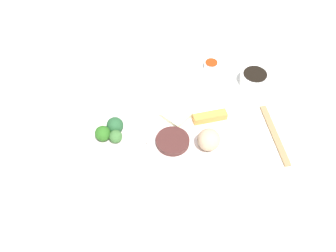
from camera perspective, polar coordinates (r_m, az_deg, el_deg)
The scene contains 15 objects.
tabletop at distance 1.18m, azimuth 5.04°, elevation 0.13°, with size 2.20×2.20×0.02m, color white.
main_plate at distance 1.14m, azimuth 3.72°, elevation -1.01°, with size 0.29×0.29×0.02m, color white.
rice_scoop at distance 1.07m, azimuth 6.47°, elevation -2.16°, with size 0.07×0.07×0.07m, color tan.
spring_roll at distance 1.16m, azimuth 6.64°, elevation 1.45°, with size 0.11×0.03×0.02m, color gold.
crab_rangoon_wonton at distance 1.16m, azimuth 1.33°, elevation 1.81°, with size 0.08×0.08×0.02m, color beige.
stir_fry_heap at distance 1.09m, azimuth 0.73°, elevation -2.41°, with size 0.10×0.10×0.02m, color #482421.
broccoli_plate at distance 1.14m, azimuth -9.76°, elevation -2.18°, with size 0.21×0.21×0.01m, color white.
broccoli_floret_0 at distance 1.11m, azimuth -10.27°, elevation -1.17°, with size 0.05×0.05×0.05m, color #2C671E.
broccoli_floret_1 at distance 1.12m, azimuth -8.38°, elevation 0.09°, with size 0.05×0.05×0.05m, color #265830.
broccoli_floret_3 at distance 1.10m, azimuth -8.27°, elevation -1.66°, with size 0.04×0.04×0.04m, color #3D6E34.
soy_sauce_bowl at distance 1.32m, azimuth 13.47°, elevation 7.28°, with size 0.10×0.10×0.04m, color white.
soy_sauce_bowl_liquid at distance 1.30m, azimuth 13.65°, elevation 8.00°, with size 0.08×0.08×0.00m, color black.
sauce_ramekin_sweet_and_sour at distance 1.36m, azimuth 6.84°, elevation 9.54°, with size 0.05×0.05×0.02m, color white.
sauce_ramekin_sweet_and_sour_liquid at distance 1.35m, azimuth 6.90°, elevation 9.95°, with size 0.04×0.04×0.00m, color red.
chopsticks_pair at distance 1.18m, azimuth 16.51°, elevation -1.28°, with size 0.24×0.02×0.01m, color #A58153.
Camera 1 is at (-0.48, 0.57, 0.93)m, focal length 38.53 mm.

